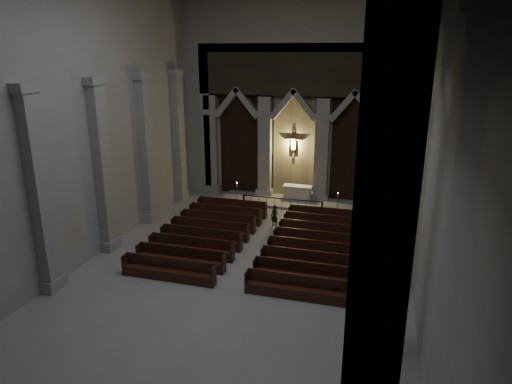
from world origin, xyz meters
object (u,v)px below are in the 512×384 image
at_px(altar_rail, 282,203).
at_px(candle_stand_left, 237,200).
at_px(candle_stand_right, 337,208).
at_px(pews, 258,242).
at_px(worshipper, 275,216).
at_px(altar, 297,193).

distance_m(altar_rail, candle_stand_left, 2.96).
relative_size(candle_stand_right, pews, 0.13).
height_order(altar_rail, candle_stand_left, candle_stand_left).
distance_m(candle_stand_left, worshipper, 4.04).
height_order(altar_rail, pews, altar_rail).
distance_m(pews, worshipper, 2.96).
bearing_deg(candle_stand_left, altar, 27.90).
height_order(altar, candle_stand_right, candle_stand_right).
bearing_deg(altar_rail, altar, 78.41).
relative_size(altar_rail, candle_stand_left, 3.15).
bearing_deg(candle_stand_right, worshipper, -134.80).
xyz_separation_m(altar_rail, candle_stand_left, (-2.92, 0.48, -0.21)).
height_order(candle_stand_left, candle_stand_right, candle_stand_left).
xyz_separation_m(candle_stand_left, pews, (2.92, -5.63, -0.11)).
distance_m(candle_stand_left, pews, 6.34).
height_order(altar, altar_rail, altar).
bearing_deg(worshipper, altar_rail, 111.88).
bearing_deg(candle_stand_left, candle_stand_right, 3.27).
height_order(candle_stand_right, worshipper, candle_stand_right).
bearing_deg(altar_rail, candle_stand_right, 14.80).
relative_size(candle_stand_left, worshipper, 1.26).
distance_m(altar_rail, candle_stand_right, 3.22).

